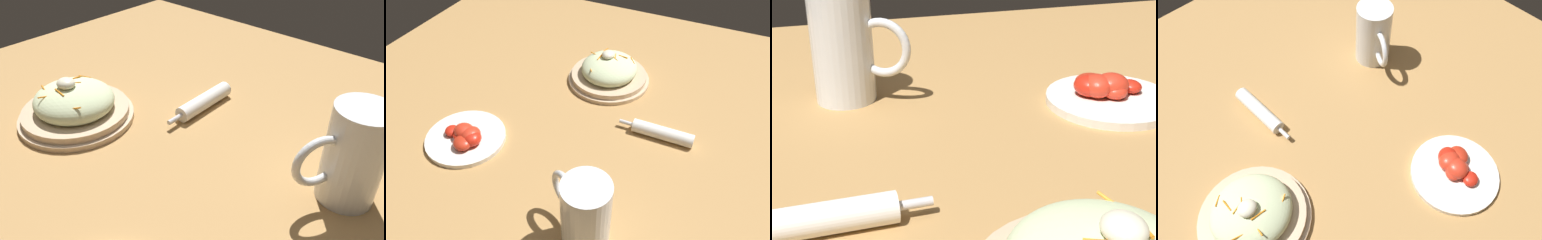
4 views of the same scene
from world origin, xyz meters
The scene contains 4 objects.
ground_plane centered at (0.00, 0.00, 0.00)m, with size 1.43×1.43×0.00m, color #B2844C.
beer_mug centered at (0.26, 0.17, 0.07)m, with size 0.10×0.14×0.16m.
napkin_roll centered at (-0.08, 0.23, 0.02)m, with size 0.03×0.19×0.03m.
tomato_plate centered at (0.14, -0.20, 0.02)m, with size 0.19×0.19×0.05m.
Camera 3 is at (-0.54, 0.22, 0.33)m, focal length 51.75 mm.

